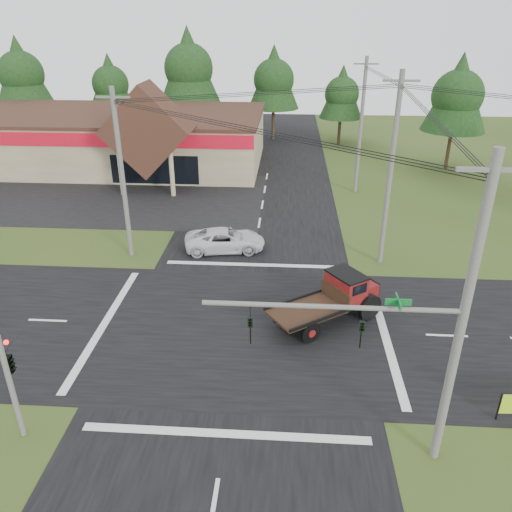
{
  "coord_description": "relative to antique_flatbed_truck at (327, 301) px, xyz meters",
  "views": [
    {
      "loc": [
        2.06,
        -20.73,
        14.08
      ],
      "look_at": [
        0.43,
        3.77,
        2.2
      ],
      "focal_mm": 35.0,
      "sensor_mm": 36.0,
      "label": 1
    }
  ],
  "objects": [
    {
      "name": "utility_pole_n",
      "position": [
        3.83,
        21.12,
        4.49
      ],
      "size": [
        2.0,
        0.3,
        11.2
      ],
      "color": "#595651",
      "rests_on": "ground"
    },
    {
      "name": "road_ns",
      "position": [
        -4.17,
        -0.88,
        -1.24
      ],
      "size": [
        12.0,
        120.0,
        0.02
      ],
      "primitive_type": "cube",
      "color": "black",
      "rests_on": "ground"
    },
    {
      "name": "tree_row_b",
      "position": [
        -24.17,
        41.12,
        5.46
      ],
      "size": [
        5.6,
        5.6,
        10.1
      ],
      "color": "#332316",
      "rests_on": "ground"
    },
    {
      "name": "tree_side_ne",
      "position": [
        13.83,
        29.12,
        6.13
      ],
      "size": [
        6.16,
        6.16,
        11.11
      ],
      "color": "#332316",
      "rests_on": "ground"
    },
    {
      "name": "traffic_signal_corner",
      "position": [
        -11.67,
        -8.2,
        2.28
      ],
      "size": [
        0.53,
        2.48,
        4.4
      ],
      "color": "#595651",
      "rests_on": "ground"
    },
    {
      "name": "traffic_signal_mast",
      "position": [
        1.65,
        -8.38,
        3.18
      ],
      "size": [
        8.12,
        0.24,
        7.0
      ],
      "color": "#595651",
      "rests_on": "ground"
    },
    {
      "name": "ground",
      "position": [
        -4.17,
        -0.88,
        -1.25
      ],
      "size": [
        120.0,
        120.0,
        0.0
      ],
      "primitive_type": "plane",
      "color": "#324A1A",
      "rests_on": "ground"
    },
    {
      "name": "parking_apron",
      "position": [
        -18.17,
        18.12,
        -1.23
      ],
      "size": [
        28.0,
        14.0,
        0.02
      ],
      "primitive_type": "cube",
      "color": "black",
      "rests_on": "ground"
    },
    {
      "name": "tree_row_d",
      "position": [
        -4.17,
        41.12,
        6.13
      ],
      "size": [
        6.16,
        6.16,
        11.11
      ],
      "color": "#332316",
      "rests_on": "ground"
    },
    {
      "name": "road_ew",
      "position": [
        -4.17,
        -0.88,
        -1.23
      ],
      "size": [
        120.0,
        12.0,
        0.02
      ],
      "primitive_type": "cube",
      "color": "black",
      "rests_on": "ground"
    },
    {
      "name": "utility_pole_nw",
      "position": [
        -12.17,
        7.12,
        4.14
      ],
      "size": [
        2.0,
        0.3,
        10.5
      ],
      "color": "#595651",
      "rests_on": "ground"
    },
    {
      "name": "tree_row_a",
      "position": [
        -34.17,
        39.12,
        6.8
      ],
      "size": [
        6.72,
        6.72,
        12.12
      ],
      "color": "#332316",
      "rests_on": "ground"
    },
    {
      "name": "antique_flatbed_truck",
      "position": [
        0.0,
        0.0,
        0.0
      ],
      "size": [
        6.17,
        5.3,
        2.49
      ],
      "primitive_type": null,
      "rotation": [
        0.0,
        0.0,
        -0.95
      ],
      "color": "#540C0F",
      "rests_on": "ground"
    },
    {
      "name": "white_pickup",
      "position": [
        -6.15,
        8.23,
        -0.52
      ],
      "size": [
        5.55,
        3.2,
        1.46
      ],
      "primitive_type": "imported",
      "rotation": [
        0.0,
        0.0,
        1.73
      ],
      "color": "silver",
      "rests_on": "ground"
    },
    {
      "name": "tree_row_c",
      "position": [
        -14.17,
        40.12,
        7.47
      ],
      "size": [
        7.28,
        7.28,
        13.13
      ],
      "color": "#332316",
      "rests_on": "ground"
    },
    {
      "name": "utility_pole_nr",
      "position": [
        3.33,
        -8.38,
        4.39
      ],
      "size": [
        2.0,
        0.3,
        11.0
      ],
      "color": "#595651",
      "rests_on": "ground"
    },
    {
      "name": "tree_row_e",
      "position": [
        3.83,
        39.12,
        4.79
      ],
      "size": [
        5.04,
        5.04,
        9.09
      ],
      "color": "#332316",
      "rests_on": "ground"
    },
    {
      "name": "cvs_building",
      "position": [
        -19.87,
        28.69,
        1.53
      ],
      "size": [
        30.4,
        18.2,
        9.19
      ],
      "color": "gray",
      "rests_on": "ground"
    },
    {
      "name": "utility_pole_ne",
      "position": [
        3.83,
        7.12,
        4.64
      ],
      "size": [
        2.0,
        0.3,
        11.5
      ],
      "color": "#595651",
      "rests_on": "ground"
    }
  ]
}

